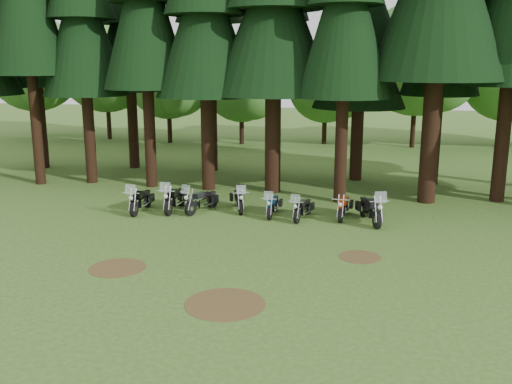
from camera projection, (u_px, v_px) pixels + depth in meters
ground at (225, 253)px, 19.32m from camera, size 120.00×120.00×0.00m
pine_back_1 at (127, 0)px, 32.56m from camera, size 4.52×4.52×16.22m
pine_back_4 at (361, 23)px, 29.37m from camera, size 4.94×4.94×13.78m
decid_0 at (36, 66)px, 46.25m from camera, size 8.00×7.78×10.00m
decid_1 at (109, 67)px, 45.60m from camera, size 7.91×7.69×9.88m
decid_2 at (171, 79)px, 43.83m from camera, size 6.72×6.53×8.40m
decid_3 at (244, 85)px, 43.20m from camera, size 6.12×5.95×7.65m
decid_4 at (329, 87)px, 43.20m from camera, size 5.93×5.76×7.41m
decid_5 at (423, 62)px, 40.95m from camera, size 8.45×8.21×10.56m
dirt_patch_0 at (117, 268)px, 17.97m from camera, size 1.80×1.80×0.01m
dirt_patch_1 at (360, 257)px, 18.96m from camera, size 1.40×1.40×0.01m
dirt_patch_2 at (225, 304)px, 15.31m from camera, size 2.20×2.20×0.01m
motorcycle_0 at (141, 201)px, 24.48m from camera, size 0.43×2.28×1.44m
motorcycle_1 at (175, 199)px, 24.66m from camera, size 0.45×2.38×1.51m
motorcycle_2 at (201, 201)px, 24.50m from camera, size 1.07×2.14×1.39m
motorcycle_3 at (238, 200)px, 24.75m from camera, size 0.96×2.09×1.34m
motorcycle_4 at (273, 206)px, 23.90m from camera, size 0.38×2.01×1.27m
motorcycle_5 at (302, 209)px, 23.38m from camera, size 0.66×2.00×1.26m
motorcycle_6 at (343, 208)px, 23.55m from camera, size 0.38×2.13×0.87m
motorcycle_7 at (370, 210)px, 22.84m from camera, size 1.05×2.43×1.55m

